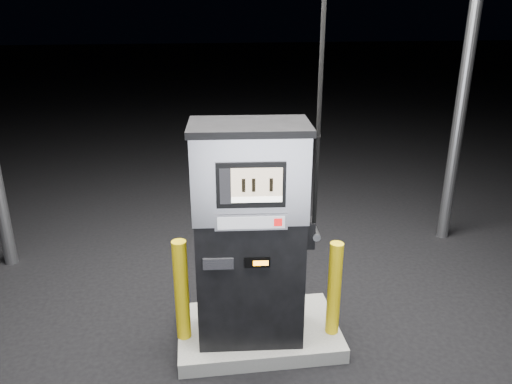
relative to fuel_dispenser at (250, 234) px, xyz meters
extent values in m
plane|color=black|center=(0.09, 0.10, -1.23)|extent=(80.00, 80.00, 0.00)
cube|color=slate|center=(0.09, 0.10, -1.16)|extent=(1.60, 1.00, 0.15)
cylinder|color=gray|center=(3.09, 2.10, 1.02)|extent=(0.16, 0.16, 4.50)
cube|color=black|center=(0.00, 0.00, -0.44)|extent=(1.01, 0.64, 1.28)
cube|color=#B1B1B8|center=(0.00, 0.00, 0.58)|extent=(1.03, 0.66, 0.77)
cube|color=black|center=(0.00, 0.00, 0.99)|extent=(1.08, 0.70, 0.06)
cube|color=black|center=(-0.03, -0.29, 0.58)|extent=(0.57, 0.08, 0.39)
cube|color=tan|center=(0.02, -0.31, 0.61)|extent=(0.42, 0.04, 0.25)
cube|color=white|center=(0.02, -0.31, 0.46)|extent=(0.42, 0.04, 0.05)
cube|color=#B1B1B8|center=(-0.03, -0.29, 0.25)|extent=(0.61, 0.08, 0.14)
cube|color=#97999F|center=(-0.03, -0.31, 0.25)|extent=(0.56, 0.05, 0.11)
cube|color=red|center=(0.19, -0.33, 0.25)|extent=(0.07, 0.01, 0.07)
cube|color=black|center=(0.02, -0.29, -0.14)|extent=(0.23, 0.04, 0.09)
cube|color=orange|center=(0.05, -0.31, -0.14)|extent=(0.13, 0.01, 0.05)
cube|color=black|center=(-0.31, -0.27, -0.14)|extent=(0.27, 0.05, 0.10)
cube|color=black|center=(0.53, -0.04, -0.01)|extent=(0.12, 0.19, 0.26)
cylinder|color=gray|center=(0.59, -0.04, -0.01)|extent=(0.09, 0.23, 0.07)
cylinder|color=black|center=(0.57, -0.09, 1.70)|extent=(0.04, 0.04, 3.17)
cylinder|color=yellow|center=(-0.65, 0.04, -0.57)|extent=(0.15, 0.15, 1.03)
cylinder|color=yellow|center=(0.80, -0.08, -0.60)|extent=(0.13, 0.13, 0.97)
camera|label=1|loc=(-0.50, -4.08, 1.97)|focal=35.00mm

